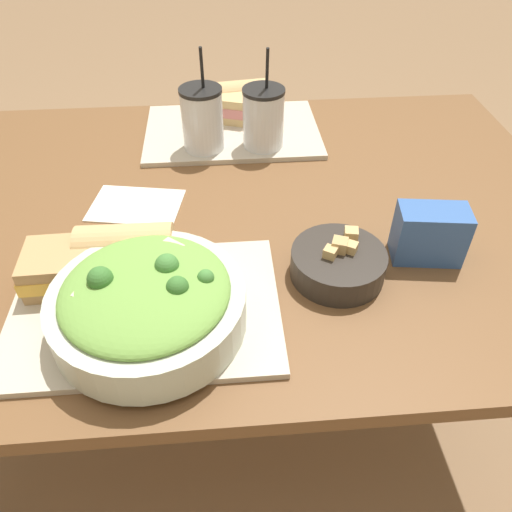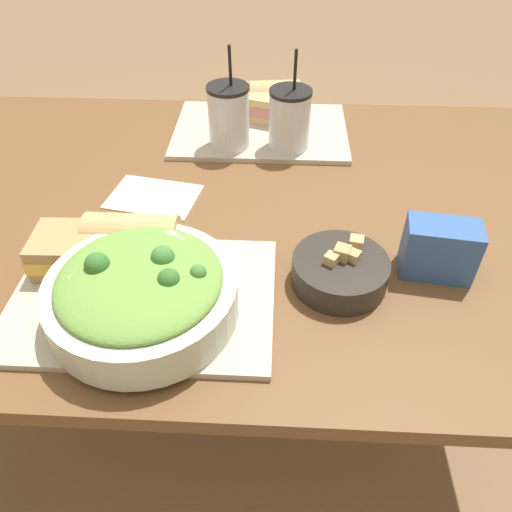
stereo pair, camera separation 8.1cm
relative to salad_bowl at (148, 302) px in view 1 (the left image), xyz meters
name	(u,v)px [view 1 (the left image)]	position (x,y,z in m)	size (l,w,h in m)	color
ground_plane	(228,405)	(0.10, 0.31, -0.79)	(12.00, 12.00, 0.00)	#846647
dining_table	(217,239)	(0.10, 0.31, -0.14)	(1.49, 0.97, 0.73)	brown
tray_near	(146,309)	(-0.01, 0.03, -0.05)	(0.43, 0.29, 0.01)	#BCB29E
tray_far	(232,131)	(0.15, 0.62, -0.05)	(0.43, 0.29, 0.01)	#BCB29E
salad_bowl	(148,302)	(0.00, 0.00, 0.00)	(0.29, 0.29, 0.11)	beige
soup_bowl	(338,263)	(0.31, 0.09, -0.03)	(0.16, 0.16, 0.07)	#2D2823
sandwich_near	(67,267)	(-0.14, 0.10, -0.01)	(0.14, 0.11, 0.06)	tan
baguette_near	(127,247)	(-0.05, 0.14, -0.01)	(0.16, 0.08, 0.08)	tan
sandwich_far	(226,104)	(0.14, 0.69, -0.01)	(0.16, 0.14, 0.06)	tan
baguette_far	(243,96)	(0.19, 0.72, -0.01)	(0.14, 0.09, 0.08)	tan
drink_cup_dark	(203,121)	(0.08, 0.53, 0.02)	(0.10, 0.10, 0.23)	silver
drink_cup_red	(263,120)	(0.22, 0.53, 0.02)	(0.10, 0.10, 0.23)	silver
chip_bag	(430,234)	(0.48, 0.13, -0.01)	(0.13, 0.08, 0.10)	#335BA3
napkin_folded	(136,205)	(-0.06, 0.33, -0.06)	(0.20, 0.16, 0.00)	silver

